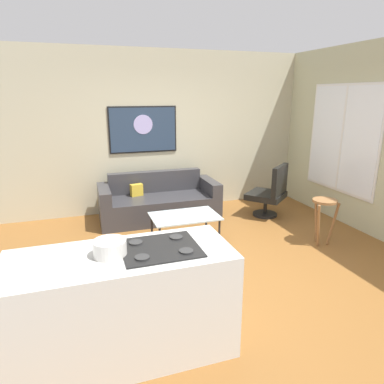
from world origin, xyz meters
name	(u,v)px	position (x,y,z in m)	size (l,w,h in m)	color
ground	(212,266)	(0.00, 0.00, -0.02)	(6.40, 6.40, 0.04)	brown
back_wall	(163,132)	(0.00, 2.42, 1.40)	(6.40, 0.05, 2.80)	#BAB495
right_wall	(374,141)	(2.62, 0.30, 1.40)	(0.05, 6.40, 2.80)	#B9B991
couch	(159,203)	(-0.24, 1.86, 0.27)	(1.98, 0.84, 0.77)	#323235
coffee_table	(185,217)	(-0.12, 0.79, 0.37)	(0.95, 0.62, 0.40)	silver
armchair	(271,192)	(1.60, 1.35, 0.43)	(0.83, 0.83, 0.91)	black
bar_stool	(324,210)	(1.69, 0.10, 0.51)	(0.38, 0.37, 0.66)	#926237
kitchen_counter	(124,305)	(-1.24, -1.18, 0.44)	(1.73, 0.72, 0.91)	silver
mixing_bowl	(110,248)	(-1.31, -1.18, 0.94)	(0.25, 0.25, 0.12)	silver
wall_painting	(143,130)	(-0.37, 2.38, 1.46)	(1.18, 0.03, 0.80)	black
window	(342,139)	(2.59, 0.90, 1.36)	(0.03, 1.54, 1.72)	silver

